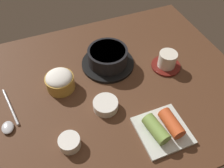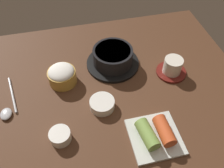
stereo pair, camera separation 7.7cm
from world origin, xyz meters
The scene contains 8 objects.
dining_table centered at (0.00, 0.00, 1.00)cm, with size 100.00×76.00×2.00cm, color #4C2D1C.
stone_pot centered at (5.15, 10.15, 5.41)cm, with size 19.79×19.79×7.09cm.
rice_bowl centered at (-14.09, 5.65, 5.41)cm, with size 9.79×9.79×6.70cm.
tea_cup_with_saucer centered at (25.07, 0.93, 4.88)cm, with size 10.93×10.93×6.53cm.
banchan_cup_center centered at (-2.75, -8.32, 3.64)cm, with size 8.09×8.09×3.05cm.
kimchi_plate centered at (10.07, -22.73, 3.97)cm, with size 14.69×14.69×5.10cm.
side_bowl_near centered at (-16.91, -16.81, 3.80)cm, with size 6.29×6.29×3.34cm.
spoon centered at (-32.55, -2.00, 2.62)cm, with size 5.23×18.20×1.35cm.
Camera 1 is at (-17.02, -49.66, 65.00)cm, focal length 37.51 mm.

